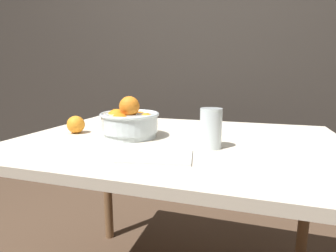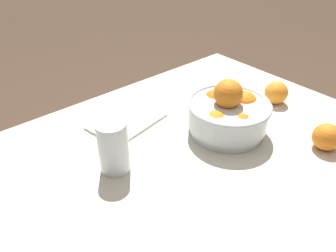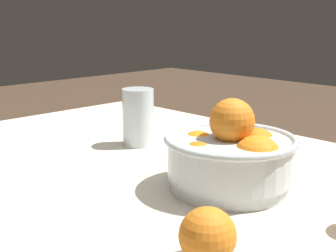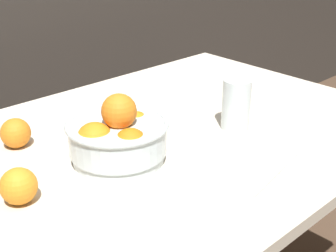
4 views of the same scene
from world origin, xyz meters
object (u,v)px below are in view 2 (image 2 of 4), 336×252
juice_glass (114,149)px  fruit_bowl (228,114)px  orange_loose_front (276,93)px  orange_loose_near_bowl (327,137)px

juice_glass → fruit_bowl: bearing=167.8°
fruit_bowl → orange_loose_front: size_ratio=3.17×
fruit_bowl → juice_glass: bearing=-12.2°
fruit_bowl → juice_glass: size_ratio=1.74×
fruit_bowl → orange_loose_near_bowl: size_ratio=3.21×
fruit_bowl → orange_loose_near_bowl: fruit_bowl is taller
fruit_bowl → juice_glass: 0.33m
orange_loose_near_bowl → orange_loose_front: bearing=-115.2°
juice_glass → orange_loose_near_bowl: juice_glass is taller
orange_loose_near_bowl → fruit_bowl: bearing=-57.9°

